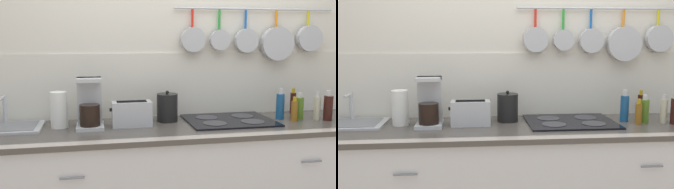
{
  "view_description": "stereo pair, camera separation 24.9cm",
  "coord_description": "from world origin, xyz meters",
  "views": [
    {
      "loc": [
        -0.6,
        -2.42,
        1.52
      ],
      "look_at": [
        -0.13,
        0.0,
        1.14
      ],
      "focal_mm": 40.0,
      "sensor_mm": 36.0,
      "label": 1
    },
    {
      "loc": [
        -0.36,
        -2.46,
        1.52
      ],
      "look_at": [
        -0.13,
        0.0,
        1.14
      ],
      "focal_mm": 40.0,
      "sensor_mm": 36.0,
      "label": 2
    }
  ],
  "objects": [
    {
      "name": "wall_back",
      "position": [
        0.01,
        0.38,
        1.28
      ],
      "size": [
        7.2,
        0.15,
        2.6
      ],
      "color": "silver",
      "rests_on": "ground_plane"
    },
    {
      "name": "bottle_olive_oil",
      "position": [
        0.86,
        0.04,
        1.01
      ],
      "size": [
        0.06,
        0.06,
        0.2
      ],
      "color": "#4C721E",
      "rests_on": "countertop"
    },
    {
      "name": "kettle",
      "position": [
        -0.1,
        0.16,
        1.02
      ],
      "size": [
        0.15,
        0.15,
        0.22
      ],
      "color": "black",
      "rests_on": "countertop"
    },
    {
      "name": "coffee_maker",
      "position": [
        -0.65,
        0.09,
        1.06
      ],
      "size": [
        0.18,
        0.22,
        0.33
      ],
      "color": "#B7BABF",
      "rests_on": "countertop"
    },
    {
      "name": "bottle_vinegar",
      "position": [
        0.92,
        0.24,
        1.01
      ],
      "size": [
        0.04,
        0.04,
        0.2
      ],
      "color": "#33140F",
      "rests_on": "countertop"
    },
    {
      "name": "cooktop",
      "position": [
        0.34,
        0.08,
        0.93
      ],
      "size": [
        0.62,
        0.49,
        0.01
      ],
      "color": "black",
      "rests_on": "countertop"
    },
    {
      "name": "toaster",
      "position": [
        -0.37,
        0.07,
        1.0
      ],
      "size": [
        0.28,
        0.13,
        0.17
      ],
      "color": "#B7BABF",
      "rests_on": "countertop"
    },
    {
      "name": "countertop",
      "position": [
        0.0,
        0.0,
        0.9
      ],
      "size": [
        3.04,
        0.68,
        0.03
      ],
      "color": "#4C4742",
      "rests_on": "cabinet_base"
    },
    {
      "name": "bottle_dish_soap",
      "position": [
        0.73,
        0.08,
        1.02
      ],
      "size": [
        0.06,
        0.06,
        0.23
      ],
      "color": "navy",
      "rests_on": "countertop"
    },
    {
      "name": "sink_basin",
      "position": [
        -1.22,
        0.15,
        0.94
      ],
      "size": [
        0.52,
        0.35,
        0.21
      ],
      "color": "#B7BABF",
      "rests_on": "countertop"
    },
    {
      "name": "bottle_cooking_wine",
      "position": [
        0.79,
        -0.01,
        1.0
      ],
      "size": [
        0.05,
        0.05,
        0.18
      ],
      "color": "#8C5919",
      "rests_on": "countertop"
    },
    {
      "name": "paper_towel_roll",
      "position": [
        -0.85,
        0.11,
        1.04
      ],
      "size": [
        0.11,
        0.11,
        0.24
      ],
      "color": "white",
      "rests_on": "countertop"
    },
    {
      "name": "bottle_hot_sauce",
      "position": [
        0.98,
        0.0,
        1.01
      ],
      "size": [
        0.05,
        0.05,
        0.2
      ],
      "color": "#BFB799",
      "rests_on": "countertop"
    }
  ]
}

